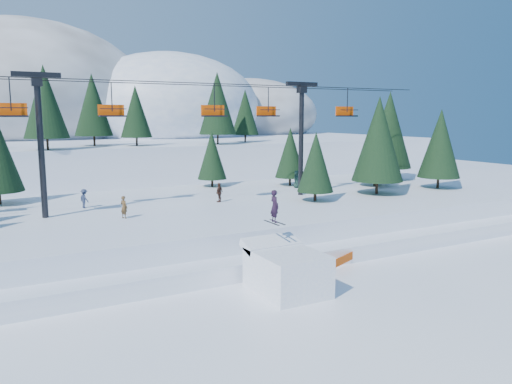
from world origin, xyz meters
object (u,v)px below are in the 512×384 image
jump_kicker (286,269)px  banner_near (343,260)px  chairlift (180,121)px  banner_far (359,249)px

jump_kicker → banner_near: bearing=19.4°
chairlift → banner_far: bearing=-53.7°
chairlift → banner_near: 17.24m
jump_kicker → chairlift: bearing=91.6°
jump_kicker → chairlift: 17.49m
banner_far → banner_near: bearing=-148.7°
chairlift → banner_far: size_ratio=16.93×
banner_near → jump_kicker: bearing=-160.6°
banner_near → banner_far: (2.71, 1.65, 0.00)m
jump_kicker → banner_far: 9.10m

